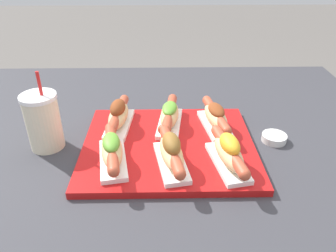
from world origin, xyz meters
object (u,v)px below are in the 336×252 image
object	(u,v)px
hot_dog_0	(112,150)
hot_dog_3	(118,115)
serving_tray	(168,146)
hot_dog_4	(169,115)
hot_dog_2	(228,152)
hot_dog_1	(171,152)
sauce_bowl	(274,138)
hot_dog_5	(215,117)
drink_cup	(43,121)

from	to	relation	value
hot_dog_0	hot_dog_3	distance (m)	0.17
serving_tray	hot_dog_4	world-z (taller)	hot_dog_4
serving_tray	hot_dog_2	size ratio (longest dim) A/B	2.19
hot_dog_1	hot_dog_2	bearing A→B (deg)	-1.48
sauce_bowl	hot_dog_1	bearing A→B (deg)	-156.49
hot_dog_0	hot_dog_4	world-z (taller)	hot_dog_0
hot_dog_1	hot_dog_4	bearing A→B (deg)	89.98
serving_tray	hot_dog_2	distance (m)	0.17
hot_dog_4	hot_dog_5	size ratio (longest dim) A/B	1.01
hot_dog_5	drink_cup	xyz separation A→B (m)	(-0.45, -0.06, 0.02)
serving_tray	hot_dog_3	distance (m)	0.17
drink_cup	hot_dog_5	bearing A→B (deg)	7.47
hot_dog_2	sauce_bowl	distance (m)	0.20
hot_dog_1	sauce_bowl	size ratio (longest dim) A/B	3.05
hot_dog_1	hot_dog_3	distance (m)	0.23
hot_dog_3	hot_dog_5	size ratio (longest dim) A/B	1.01
hot_dog_1	hot_dog_4	distance (m)	0.18
hot_dog_2	hot_dog_5	world-z (taller)	hot_dog_2
hot_dog_0	hot_dog_2	size ratio (longest dim) A/B	1.00
hot_dog_1	hot_dog_2	size ratio (longest dim) A/B	1.00
hot_dog_0	hot_dog_4	distance (m)	0.22
hot_dog_4	hot_dog_0	bearing A→B (deg)	-129.39
hot_dog_3	hot_dog_5	world-z (taller)	hot_dog_3
sauce_bowl	drink_cup	size ratio (longest dim) A/B	0.32
serving_tray	drink_cup	distance (m)	0.32
hot_dog_1	hot_dog_2	xyz separation A→B (m)	(0.13, -0.00, -0.00)
hot_dog_2	hot_dog_4	xyz separation A→B (m)	(-0.13, 0.18, -0.00)
hot_dog_5	sauce_bowl	size ratio (longest dim) A/B	3.05
hot_dog_1	hot_dog_4	size ratio (longest dim) A/B	0.99
serving_tray	hot_dog_5	bearing A→B (deg)	30.83
hot_dog_0	drink_cup	xyz separation A→B (m)	(-0.18, 0.10, 0.02)
serving_tray	hot_dog_3	bearing A→B (deg)	146.93
hot_dog_4	hot_dog_5	world-z (taller)	hot_dog_5
serving_tray	hot_dog_5	world-z (taller)	hot_dog_5
hot_dog_4	drink_cup	size ratio (longest dim) A/B	0.97
hot_dog_3	hot_dog_4	size ratio (longest dim) A/B	1.00
hot_dog_2	drink_cup	xyz separation A→B (m)	(-0.45, 0.11, 0.02)
serving_tray	hot_dog_5	xyz separation A→B (m)	(0.13, 0.08, 0.04)
hot_dog_2	hot_dog_3	size ratio (longest dim) A/B	0.99
hot_dog_3	sauce_bowl	world-z (taller)	hot_dog_3
hot_dog_3	drink_cup	size ratio (longest dim) A/B	0.97
sauce_bowl	hot_dog_4	bearing A→B (deg)	168.30
hot_dog_0	hot_dog_3	bearing A→B (deg)	91.12
hot_dog_0	hot_dog_3	size ratio (longest dim) A/B	0.99
hot_dog_1	hot_dog_5	distance (m)	0.21
drink_cup	hot_dog_2	bearing A→B (deg)	-13.88
hot_dog_2	hot_dog_5	bearing A→B (deg)	91.78
hot_dog_0	hot_dog_2	xyz separation A→B (m)	(0.27, -0.02, 0.00)
hot_dog_1	sauce_bowl	world-z (taller)	hot_dog_1
hot_dog_4	hot_dog_5	distance (m)	0.13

